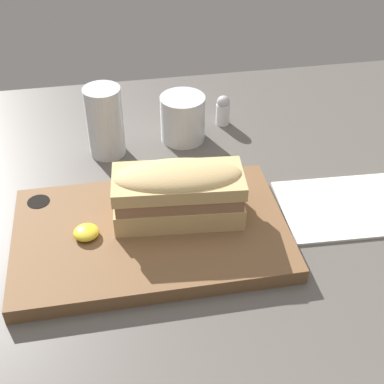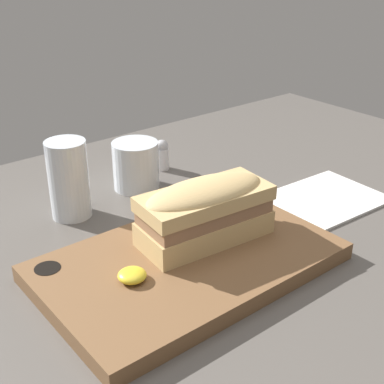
{
  "view_description": "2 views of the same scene",
  "coord_description": "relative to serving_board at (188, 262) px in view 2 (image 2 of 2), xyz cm",
  "views": [
    {
      "loc": [
        -3.38,
        -57.28,
        54.44
      ],
      "look_at": [
        6.84,
        0.08,
        8.28
      ],
      "focal_mm": 50.0,
      "sensor_mm": 36.0,
      "label": 1
    },
    {
      "loc": [
        -35.9,
        -47.94,
        41.87
      ],
      "look_at": [
        4.68,
        2.5,
        10.48
      ],
      "focal_mm": 50.0,
      "sensor_mm": 36.0,
      "label": 2
    }
  ],
  "objects": [
    {
      "name": "sandwich",
      "position": [
        4.39,
        1.54,
        5.69
      ],
      "size": [
        18.59,
        9.52,
        8.45
      ],
      "rotation": [
        0.0,
        0.0,
        -0.09
      ],
      "color": "tan",
      "rests_on": "serving_board"
    },
    {
      "name": "wine_glass",
      "position": [
        8.86,
        25.45,
        2.5
      ],
      "size": [
        7.91,
        7.91,
        8.27
      ],
      "color": "silver",
      "rests_on": "dining_table"
    },
    {
      "name": "napkin",
      "position": [
        29.95,
        1.62,
        -0.96
      ],
      "size": [
        20.1,
        15.33,
        0.4
      ],
      "rotation": [
        0.0,
        0.0,
        -0.05
      ],
      "color": "white",
      "rests_on": "dining_table"
    },
    {
      "name": "salt_shaker",
      "position": [
        17.02,
        29.15,
        1.75
      ],
      "size": [
        2.56,
        2.56,
        5.75
      ],
      "color": "white",
      "rests_on": "dining_table"
    },
    {
      "name": "water_glass",
      "position": [
        -4.71,
        23.21,
        4.17
      ],
      "size": [
        6.21,
        6.21,
        12.3
      ],
      "color": "silver",
      "rests_on": "dining_table"
    },
    {
      "name": "mustard_dollop",
      "position": [
        -8.69,
        -0.29,
        1.85
      ],
      "size": [
        3.51,
        3.51,
        1.4
      ],
      "color": "yellow",
      "rests_on": "serving_board"
    },
    {
      "name": "serving_board",
      "position": [
        0.0,
        0.0,
        0.0
      ],
      "size": [
        37.94,
        23.65,
        2.37
      ],
      "color": "brown",
      "rests_on": "dining_table"
    },
    {
      "name": "dining_table",
      "position": [
        -0.52,
        1.75,
        -2.16
      ],
      "size": [
        152.41,
        96.31,
        2.0
      ],
      "color": "#56514C",
      "rests_on": "ground"
    }
  ]
}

